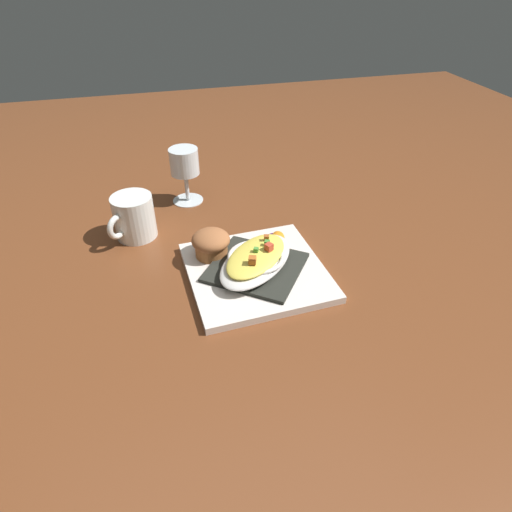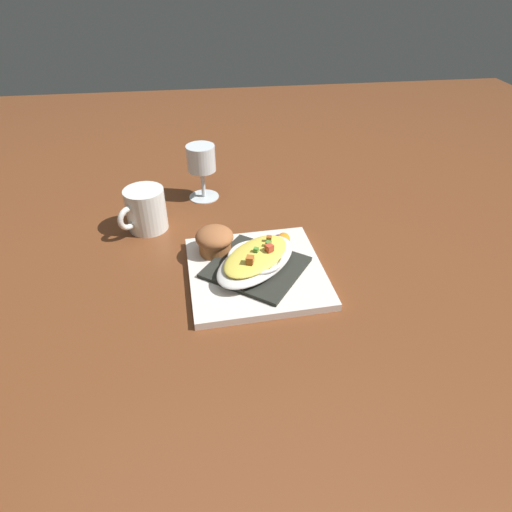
# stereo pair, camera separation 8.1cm
# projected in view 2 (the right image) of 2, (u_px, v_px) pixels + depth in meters

# --- Properties ---
(ground_plane) EXTENTS (2.60, 2.60, 0.00)m
(ground_plane) POSITION_uv_depth(u_px,v_px,m) (256.00, 275.00, 0.84)
(ground_plane) COLOR brown
(square_plate) EXTENTS (0.27, 0.27, 0.01)m
(square_plate) POSITION_uv_depth(u_px,v_px,m) (256.00, 272.00, 0.83)
(square_plate) COLOR white
(square_plate) RESTS_ON ground_plane
(folded_napkin) EXTENTS (0.22, 0.22, 0.01)m
(folded_napkin) POSITION_uv_depth(u_px,v_px,m) (256.00, 267.00, 0.83)
(folded_napkin) COLOR #292A24
(folded_napkin) RESTS_ON square_plate
(gratin_dish) EXTENTS (0.21, 0.21, 0.05)m
(gratin_dish) POSITION_uv_depth(u_px,v_px,m) (256.00, 259.00, 0.81)
(gratin_dish) COLOR silver
(gratin_dish) RESTS_ON folded_napkin
(muffin) EXTENTS (0.08, 0.08, 0.05)m
(muffin) POSITION_uv_depth(u_px,v_px,m) (215.00, 240.00, 0.86)
(muffin) COLOR #A86433
(muffin) RESTS_ON square_plate
(orange_garnish) EXTENTS (0.04, 0.06, 0.02)m
(orange_garnish) POSITION_uv_depth(u_px,v_px,m) (282.00, 240.00, 0.89)
(orange_garnish) COLOR #4C1F54
(orange_garnish) RESTS_ON square_plate
(coffee_mug) EXTENTS (0.10, 0.10, 0.09)m
(coffee_mug) POSITION_uv_depth(u_px,v_px,m) (146.00, 212.00, 0.95)
(coffee_mug) COLOR white
(coffee_mug) RESTS_ON ground_plane
(stemmed_glass) EXTENTS (0.07, 0.07, 0.13)m
(stemmed_glass) POSITION_uv_depth(u_px,v_px,m) (201.00, 162.00, 1.03)
(stemmed_glass) COLOR white
(stemmed_glass) RESTS_ON ground_plane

